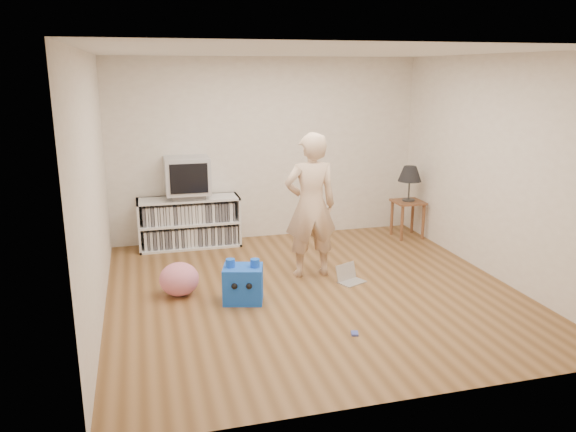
% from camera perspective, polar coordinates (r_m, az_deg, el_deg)
% --- Properties ---
extents(ground, '(4.50, 4.50, 0.00)m').
position_cam_1_polar(ground, '(6.41, 2.50, -7.58)').
color(ground, brown).
rests_on(ground, ground).
extents(walls, '(4.52, 4.52, 2.60)m').
position_cam_1_polar(walls, '(6.03, 2.64, 3.91)').
color(walls, beige).
rests_on(walls, ground).
extents(ceiling, '(4.50, 4.50, 0.01)m').
position_cam_1_polar(ceiling, '(5.93, 2.79, 16.35)').
color(ceiling, white).
rests_on(ceiling, walls).
extents(media_unit, '(1.40, 0.45, 0.70)m').
position_cam_1_polar(media_unit, '(7.98, -10.00, -0.61)').
color(media_unit, white).
rests_on(media_unit, ground).
extents(dvd_deck, '(0.45, 0.35, 0.07)m').
position_cam_1_polar(dvd_deck, '(7.88, -10.11, 2.07)').
color(dvd_deck, gray).
rests_on(dvd_deck, media_unit).
extents(crt_tv, '(0.60, 0.53, 0.50)m').
position_cam_1_polar(crt_tv, '(7.82, -10.21, 4.10)').
color(crt_tv, '#B3B3B9').
rests_on(crt_tv, dvd_deck).
extents(side_table, '(0.42, 0.42, 0.55)m').
position_cam_1_polar(side_table, '(8.47, 12.08, 0.63)').
color(side_table, brown).
rests_on(side_table, ground).
extents(table_lamp, '(0.34, 0.34, 0.52)m').
position_cam_1_polar(table_lamp, '(8.36, 12.27, 4.13)').
color(table_lamp, '#333333').
rests_on(table_lamp, side_table).
extents(person, '(0.64, 0.43, 1.73)m').
position_cam_1_polar(person, '(6.62, 2.32, 1.05)').
color(person, beige).
rests_on(person, ground).
extents(laptop, '(0.37, 0.34, 0.20)m').
position_cam_1_polar(laptop, '(6.68, 6.21, -6.18)').
color(laptop, silver).
rests_on(laptop, ground).
extents(playing_cards, '(0.09, 0.10, 0.02)m').
position_cam_1_polar(playing_cards, '(5.45, 6.79, -11.76)').
color(playing_cards, '#4555BA').
rests_on(playing_cards, ground).
extents(plush_blue, '(0.49, 0.43, 0.48)m').
position_cam_1_polar(plush_blue, '(6.07, -4.59, -6.85)').
color(plush_blue, blue).
rests_on(plush_blue, ground).
extents(plush_pink, '(0.46, 0.46, 0.37)m').
position_cam_1_polar(plush_pink, '(6.34, -11.00, -6.32)').
color(plush_pink, pink).
rests_on(plush_pink, ground).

